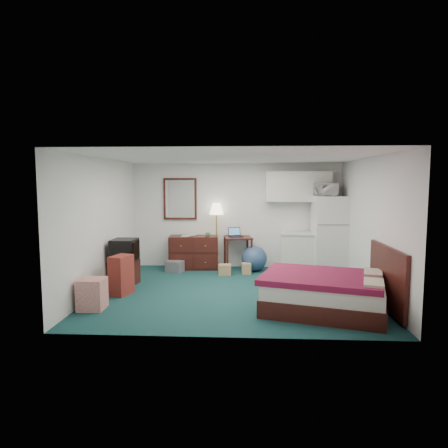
# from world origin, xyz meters

# --- Properties ---
(floor) EXTENTS (5.00, 4.50, 0.01)m
(floor) POSITION_xyz_m (0.00, 0.00, 0.00)
(floor) COLOR #0C3738
(floor) RESTS_ON ground
(ceiling) EXTENTS (5.00, 4.50, 0.01)m
(ceiling) POSITION_xyz_m (0.00, 0.00, 2.50)
(ceiling) COLOR white
(ceiling) RESTS_ON walls
(walls) EXTENTS (5.01, 4.51, 2.50)m
(walls) POSITION_xyz_m (0.00, 0.00, 1.25)
(walls) COLOR white
(walls) RESTS_ON floor
(mirror) EXTENTS (0.80, 0.06, 1.00)m
(mirror) POSITION_xyz_m (-1.35, 2.22, 1.65)
(mirror) COLOR white
(mirror) RESTS_ON walls
(upper_cabinets) EXTENTS (1.50, 0.35, 0.70)m
(upper_cabinets) POSITION_xyz_m (1.45, 2.08, 1.95)
(upper_cabinets) COLOR silver
(upper_cabinets) RESTS_ON walls
(headboard) EXTENTS (0.06, 1.56, 1.00)m
(headboard) POSITION_xyz_m (2.46, -1.07, 0.55)
(headboard) COLOR black
(headboard) RESTS_ON walls
(dresser) EXTENTS (1.18, 0.60, 0.78)m
(dresser) POSITION_xyz_m (-1.00, 1.98, 0.39)
(dresser) COLOR black
(dresser) RESTS_ON floor
(floor_lamp) EXTENTS (0.42, 0.42, 1.56)m
(floor_lamp) POSITION_xyz_m (-0.46, 2.05, 0.78)
(floor_lamp) COLOR #B79A43
(floor_lamp) RESTS_ON floor
(desk) EXTENTS (0.71, 0.71, 0.78)m
(desk) POSITION_xyz_m (0.05, 1.93, 0.39)
(desk) COLOR black
(desk) RESTS_ON floor
(exercise_ball) EXTENTS (0.68, 0.68, 0.59)m
(exercise_ball) POSITION_xyz_m (0.43, 1.79, 0.29)
(exercise_ball) COLOR #314E7D
(exercise_ball) RESTS_ON floor
(kitchen_counter) EXTENTS (0.85, 0.69, 0.85)m
(kitchen_counter) POSITION_xyz_m (1.47, 1.91, 0.43)
(kitchen_counter) COLOR silver
(kitchen_counter) RESTS_ON floor
(fridge) EXTENTS (0.74, 0.74, 1.74)m
(fridge) POSITION_xyz_m (2.13, 1.77, 0.87)
(fridge) COLOR white
(fridge) RESTS_ON floor
(bed) EXTENTS (2.15, 1.88, 0.58)m
(bed) POSITION_xyz_m (1.48, -1.07, 0.29)
(bed) COLOR maroon
(bed) RESTS_ON floor
(tv_stand) EXTENTS (0.56, 0.59, 0.49)m
(tv_stand) POSITION_xyz_m (-2.21, 0.40, 0.24)
(tv_stand) COLOR black
(tv_stand) RESTS_ON floor
(suitcase) EXTENTS (0.39, 0.50, 0.72)m
(suitcase) POSITION_xyz_m (-2.03, -0.31, 0.36)
(suitcase) COLOR maroon
(suitcase) RESTS_ON floor
(retail_box) EXTENTS (0.41, 0.41, 0.50)m
(retail_box) POSITION_xyz_m (-2.24, -1.18, 0.25)
(retail_box) COLOR silver
(retail_box) RESTS_ON floor
(file_bin) EXTENTS (0.44, 0.38, 0.26)m
(file_bin) POSITION_xyz_m (-1.39, 1.57, 0.13)
(file_bin) COLOR slate
(file_bin) RESTS_ON floor
(cardboard_box_a) EXTENTS (0.28, 0.24, 0.23)m
(cardboard_box_a) POSITION_xyz_m (-0.22, 1.35, 0.12)
(cardboard_box_a) COLOR #A6764A
(cardboard_box_a) RESTS_ON floor
(cardboard_box_b) EXTENTS (0.23, 0.26, 0.24)m
(cardboard_box_b) POSITION_xyz_m (0.25, 1.48, 0.12)
(cardboard_box_b) COLOR #A6764A
(cardboard_box_b) RESTS_ON floor
(laptop) EXTENTS (0.38, 0.35, 0.21)m
(laptop) POSITION_xyz_m (0.01, 1.92, 0.88)
(laptop) COLOR black
(laptop) RESTS_ON desk
(crt_tv) EXTENTS (0.49, 0.53, 0.44)m
(crt_tv) POSITION_xyz_m (-2.17, 0.36, 0.71)
(crt_tv) COLOR black
(crt_tv) RESTS_ON tv_stand
(microwave) EXTENTS (0.54, 0.31, 0.36)m
(microwave) POSITION_xyz_m (2.03, 1.81, 1.92)
(microwave) COLOR white
(microwave) RESTS_ON fridge
(book_a) EXTENTS (0.18, 0.03, 0.25)m
(book_a) POSITION_xyz_m (-1.27, 1.88, 0.91)
(book_a) COLOR #A6764A
(book_a) RESTS_ON dresser
(book_b) EXTENTS (0.17, 0.09, 0.23)m
(book_b) POSITION_xyz_m (-1.14, 2.03, 0.90)
(book_b) COLOR #A6764A
(book_b) RESTS_ON dresser
(mug) EXTENTS (0.13, 0.11, 0.12)m
(mug) POSITION_xyz_m (-0.65, 1.89, 0.84)
(mug) COLOR #457D3C
(mug) RESTS_ON dresser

